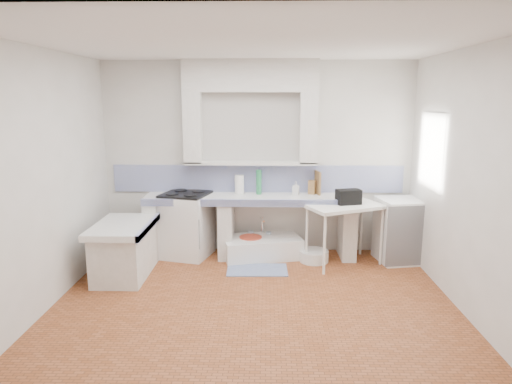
{
  "coord_description": "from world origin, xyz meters",
  "views": [
    {
      "loc": [
        0.14,
        -4.71,
        2.27
      ],
      "look_at": [
        0.0,
        1.0,
        1.1
      ],
      "focal_mm": 32.2,
      "sensor_mm": 36.0,
      "label": 1
    }
  ],
  "objects_px": {
    "side_table": "(344,235)",
    "fridge": "(400,230)",
    "stove": "(186,226)",
    "sink": "(262,248)"
  },
  "relations": [
    {
      "from": "side_table",
      "to": "stove",
      "type": "bearing_deg",
      "value": 147.96
    },
    {
      "from": "sink",
      "to": "stove",
      "type": "bearing_deg",
      "value": 164.93
    },
    {
      "from": "fridge",
      "to": "sink",
      "type": "bearing_deg",
      "value": 167.0
    },
    {
      "from": "stove",
      "to": "fridge",
      "type": "xyz_separation_m",
      "value": [
        3.04,
        -0.14,
        -0.01
      ]
    },
    {
      "from": "side_table",
      "to": "fridge",
      "type": "xyz_separation_m",
      "value": [
        0.81,
        0.15,
        0.02
      ]
    },
    {
      "from": "stove",
      "to": "side_table",
      "type": "bearing_deg",
      "value": 7.78
    },
    {
      "from": "stove",
      "to": "sink",
      "type": "distance_m",
      "value": 1.15
    },
    {
      "from": "sink",
      "to": "fridge",
      "type": "bearing_deg",
      "value": -16.65
    },
    {
      "from": "side_table",
      "to": "fridge",
      "type": "height_order",
      "value": "fridge"
    },
    {
      "from": "sink",
      "to": "fridge",
      "type": "distance_m",
      "value": 1.97
    }
  ]
}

